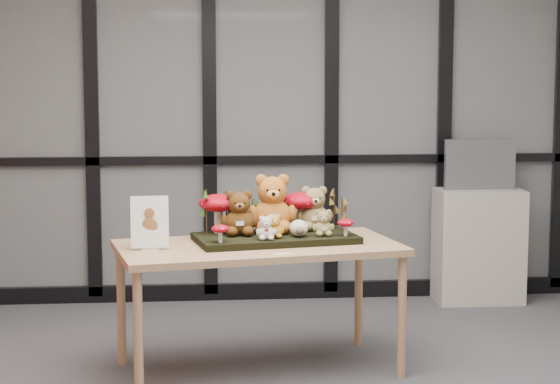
{
  "coord_description": "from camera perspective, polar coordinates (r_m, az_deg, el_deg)",
  "views": [
    {
      "loc": [
        -0.59,
        -4.95,
        1.78
      ],
      "look_at": [
        -0.09,
        0.65,
        1.04
      ],
      "focal_mm": 65.0,
      "sensor_mm": 36.0,
      "label": 1
    }
  ],
  "objects": [
    {
      "name": "bear_tan_back",
      "position": [
        6.0,
        1.94,
        -0.78
      ],
      "size": [
        0.25,
        0.24,
        0.29
      ],
      "primitive_type": null,
      "rotation": [
        0.0,
        0.0,
        0.19
      ],
      "color": "olive",
      "rests_on": "diorama_tray"
    },
    {
      "name": "mushroom_back_left",
      "position": [
        5.89,
        -3.49,
        -1.1
      ],
      "size": [
        0.23,
        0.23,
        0.25
      ],
      "primitive_type": null,
      "color": "#9A0413",
      "rests_on": "diorama_tray"
    },
    {
      "name": "sprig_green_far_left",
      "position": [
        5.83,
        -4.16,
        -1.13
      ],
      "size": [
        0.05,
        0.05,
        0.26
      ],
      "primitive_type": null,
      "color": "#153A0D",
      "rests_on": "diorama_tray"
    },
    {
      "name": "sprig_green_mid_left",
      "position": [
        5.91,
        -3.04,
        -1.09
      ],
      "size": [
        0.05,
        0.05,
        0.25
      ],
      "primitive_type": null,
      "color": "#153A0D",
      "rests_on": "diorama_tray"
    },
    {
      "name": "plush_cream_hedgehog",
      "position": [
        5.77,
        1.07,
        -2.0
      ],
      "size": [
        0.09,
        0.09,
        0.11
      ],
      "primitive_type": null,
      "rotation": [
        0.0,
        0.0,
        0.19
      ],
      "color": "silver",
      "rests_on": "diorama_tray"
    },
    {
      "name": "bear_white_bow",
      "position": [
        5.67,
        -0.79,
        -1.95
      ],
      "size": [
        0.13,
        0.12,
        0.15
      ],
      "primitive_type": null,
      "rotation": [
        0.0,
        0.0,
        0.19
      ],
      "color": "silver",
      "rests_on": "diorama_tray"
    },
    {
      "name": "mushroom_back_right",
      "position": [
        6.01,
        1.22,
        -0.95
      ],
      "size": [
        0.22,
        0.22,
        0.24
      ],
      "primitive_type": null,
      "color": "#9A0413",
      "rests_on": "diorama_tray"
    },
    {
      "name": "label_card",
      "position": [
        5.47,
        0.13,
        -3.5
      ],
      "size": [
        0.09,
        0.03,
        0.0
      ],
      "primitive_type": "cube",
      "color": "white",
      "rests_on": "display_table"
    },
    {
      "name": "sprig_dry_mid_right",
      "position": [
        5.92,
        3.5,
        -1.28
      ],
      "size": [
        0.05,
        0.05,
        0.21
      ],
      "primitive_type": null,
      "color": "brown",
      "rests_on": "diorama_tray"
    },
    {
      "name": "bear_brown_medium",
      "position": [
        5.82,
        -2.31,
        -1.05
      ],
      "size": [
        0.25,
        0.23,
        0.28
      ],
      "primitive_type": null,
      "rotation": [
        0.0,
        0.0,
        0.19
      ],
      "color": "#4E2D0F",
      "rests_on": "diorama_tray"
    },
    {
      "name": "mushroom_front_left",
      "position": [
        5.59,
        -3.38,
        -2.3
      ],
      "size": [
        0.1,
        0.1,
        0.11
      ],
      "primitive_type": null,
      "color": "#9A0413",
      "rests_on": "diorama_tray"
    },
    {
      "name": "monitor",
      "position": [
        7.56,
        11.18,
        1.54
      ],
      "size": [
        0.52,
        0.05,
        0.37
      ],
      "color": "#505459",
      "rests_on": "cabinet"
    },
    {
      "name": "cabinet",
      "position": [
        7.63,
        11.1,
        -2.99
      ],
      "size": [
        0.63,
        0.37,
        0.84
      ],
      "primitive_type": "cube",
      "color": "#ADA49B",
      "rests_on": "floor"
    },
    {
      "name": "bear_small_yellow",
      "position": [
        5.73,
        -0.32,
        -1.87
      ],
      "size": [
        0.13,
        0.12,
        0.14
      ],
      "primitive_type": null,
      "rotation": [
        0.0,
        0.0,
        0.19
      ],
      "color": "gold",
      "rests_on": "diorama_tray"
    },
    {
      "name": "bear_pooh_yellow",
      "position": [
        5.91,
        -0.44,
        -0.46
      ],
      "size": [
        0.33,
        0.31,
        0.37
      ],
      "primitive_type": null,
      "rotation": [
        0.0,
        0.0,
        0.19
      ],
      "color": "#BA6821",
      "rests_on": "diorama_tray"
    },
    {
      "name": "room_shell",
      "position": [
        4.99,
        1.74,
        6.31
      ],
      "size": [
        5.0,
        5.0,
        5.0
      ],
      "color": "#B9B6AF",
      "rests_on": "floor"
    },
    {
      "name": "diorama_tray",
      "position": [
        5.84,
        -0.25,
        -2.62
      ],
      "size": [
        0.98,
        0.62,
        0.04
      ],
      "primitive_type": "cube",
      "rotation": [
        0.0,
        0.0,
        0.19
      ],
      "color": "black",
      "rests_on": "display_table"
    },
    {
      "name": "sign_holder",
      "position": [
        5.62,
        -7.34,
        -1.84
      ],
      "size": [
        0.21,
        0.07,
        0.3
      ],
      "rotation": [
        0.0,
        0.0,
        0.05
      ],
      "color": "silver",
      "rests_on": "display_table"
    },
    {
      "name": "mushroom_front_right",
      "position": [
        5.8,
        3.72,
        -1.95
      ],
      "size": [
        0.1,
        0.1,
        0.11
      ],
      "primitive_type": null,
      "color": "#9A0413",
      "rests_on": "diorama_tray"
    },
    {
      "name": "sprig_dry_far_right",
      "position": [
        6.02,
        3.04,
        -0.95
      ],
      "size": [
        0.05,
        0.05,
        0.24
      ],
      "primitive_type": null,
      "color": "brown",
      "rests_on": "diorama_tray"
    },
    {
      "name": "glass_partition",
      "position": [
        7.46,
        -0.52,
        4.65
      ],
      "size": [
        4.9,
        0.06,
        2.78
      ],
      "color": "#2D383F",
      "rests_on": "floor"
    },
    {
      "name": "bear_beige_small",
      "position": [
        5.8,
        2.45,
        -1.66
      ],
      "size": [
        0.15,
        0.14,
        0.17
      ],
      "primitive_type": null,
      "rotation": [
        0.0,
        0.0,
        0.19
      ],
      "color": "#95854E",
      "rests_on": "diorama_tray"
    },
    {
      "name": "display_table",
      "position": [
        5.76,
        -1.23,
        -3.61
      ],
      "size": [
        1.7,
        1.08,
        0.74
      ],
      "rotation": [
        0.0,
        0.0,
        0.19
      ],
      "color": "tan",
      "rests_on": "floor"
    },
    {
      "name": "sprig_green_centre",
      "position": [
        5.96,
        -1.55,
        -1.28
      ],
      "size": [
        0.05,
        0.05,
        0.19
      ],
      "primitive_type": null,
      "color": "#153A0D",
      "rests_on": "diorama_tray"
    }
  ]
}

